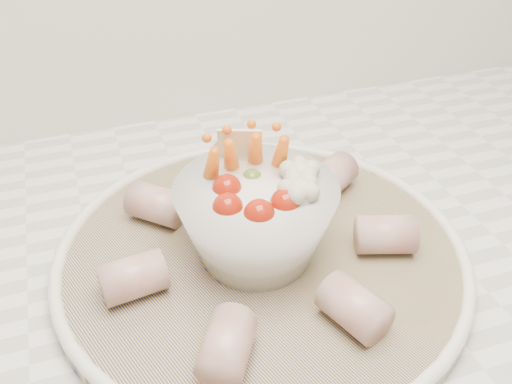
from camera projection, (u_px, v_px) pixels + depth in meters
name	position (u px, v px, depth m)	size (l,w,h in m)	color
serving_platter	(262.00, 254.00, 0.54)	(0.50, 0.50, 0.02)	navy
veggie_bowl	(256.00, 217.00, 0.51)	(0.15, 0.15, 0.11)	silver
cured_meat_rolls	(260.00, 235.00, 0.53)	(0.29, 0.30, 0.04)	#A7524C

